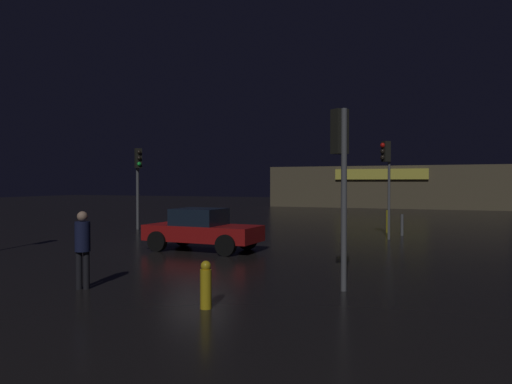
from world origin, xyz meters
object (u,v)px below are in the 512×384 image
object	(u,v)px
store_building	(385,187)
traffic_signal_cross_left	(341,158)
traffic_signal_main	(386,165)
pedestrian	(83,244)
car_near	(202,229)
fire_hydrant	(206,285)
traffic_signal_cross_right	(138,172)

from	to	relation	value
store_building	traffic_signal_cross_left	bearing A→B (deg)	-84.97
store_building	traffic_signal_cross_left	size ratio (longest dim) A/B	5.43
traffic_signal_main	pedestrian	xyz separation A→B (m)	(-5.30, -12.29, -2.13)
traffic_signal_cross_left	traffic_signal_main	bearing A→B (deg)	90.73
car_near	pedestrian	size ratio (longest dim) A/B	2.35
traffic_signal_cross_left	fire_hydrant	bearing A→B (deg)	-129.03
traffic_signal_cross_left	fire_hydrant	world-z (taller)	traffic_signal_cross_left
traffic_signal_main	store_building	bearing A→B (deg)	96.57
traffic_signal_cross_left	pedestrian	xyz separation A→B (m)	(-5.43, -2.06, -1.93)
store_building	fire_hydrant	xyz separation A→B (m)	(1.35, -41.22, -1.55)
traffic_signal_cross_left	traffic_signal_cross_right	bearing A→B (deg)	141.19
car_near	traffic_signal_cross_right	bearing A→B (deg)	139.89
traffic_signal_cross_right	car_near	bearing A→B (deg)	-40.11
traffic_signal_main	traffic_signal_cross_right	size ratio (longest dim) A/B	1.00
pedestrian	fire_hydrant	bearing A→B (deg)	-8.18
traffic_signal_main	car_near	xyz separation A→B (m)	(-5.72, -5.78, -2.41)
traffic_signal_cross_right	traffic_signal_main	bearing A→B (deg)	0.74
traffic_signal_cross_right	pedestrian	world-z (taller)	traffic_signal_cross_right
traffic_signal_cross_left	traffic_signal_cross_right	xyz separation A→B (m)	(-12.52, 10.07, -0.00)
store_building	traffic_signal_main	distance (m)	28.66
store_building	car_near	xyz separation A→B (m)	(-2.44, -34.23, -1.25)
store_building	traffic_signal_cross_right	xyz separation A→B (m)	(-9.11, -28.61, 0.95)
traffic_signal_cross_right	car_near	xyz separation A→B (m)	(6.67, -5.62, -2.20)
store_building	pedestrian	xyz separation A→B (m)	(-2.03, -40.74, -0.98)
store_building	car_near	bearing A→B (deg)	-94.08
store_building	pedestrian	size ratio (longest dim) A/B	12.46
fire_hydrant	car_near	bearing A→B (deg)	118.46
store_building	traffic_signal_cross_left	world-z (taller)	traffic_signal_cross_left
traffic_signal_main	car_near	distance (m)	8.48
store_building	fire_hydrant	distance (m)	41.27
traffic_signal_main	pedestrian	distance (m)	13.55
traffic_signal_cross_right	car_near	world-z (taller)	traffic_signal_cross_right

